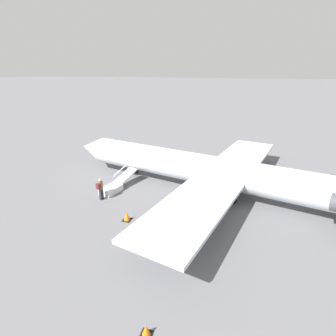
# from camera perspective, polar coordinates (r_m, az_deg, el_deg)

# --- Properties ---
(ground_plane) EXTENTS (600.00, 600.00, 0.00)m
(ground_plane) POSITION_cam_1_polar(r_m,az_deg,el_deg) (22.08, 8.88, -5.07)
(ground_plane) COLOR slate
(airplane_main) EXTENTS (28.84, 22.16, 6.37)m
(airplane_main) POSITION_cam_1_polar(r_m,az_deg,el_deg) (21.06, 11.41, -0.89)
(airplane_main) COLOR silver
(airplane_main) RESTS_ON ground
(boarding_stairs) EXTENTS (1.74, 4.13, 1.62)m
(boarding_stairs) POSITION_cam_1_polar(r_m,az_deg,el_deg) (22.29, -11.64, -3.97)
(boarding_stairs) COLOR silver
(boarding_stairs) RESTS_ON ground
(passenger) EXTENTS (0.39, 0.56, 1.74)m
(passenger) POSITION_cam_1_polar(r_m,az_deg,el_deg) (20.76, -14.52, -4.19)
(passenger) COLOR #23232D
(passenger) RESTS_ON ground
(traffic_cone_near_stairs) EXTENTS (0.57, 0.57, 0.62)m
(traffic_cone_near_stairs) POSITION_cam_1_polar(r_m,az_deg,el_deg) (18.02, -8.95, -10.35)
(traffic_cone_near_stairs) COLOR black
(traffic_cone_near_stairs) RESTS_ON ground
(traffic_cone_near_cart) EXTENTS (0.45, 0.45, 0.50)m
(traffic_cone_near_cart) POSITION_cam_1_polar(r_m,az_deg,el_deg) (11.71, -4.79, -31.81)
(traffic_cone_near_cart) COLOR black
(traffic_cone_near_cart) RESTS_ON ground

